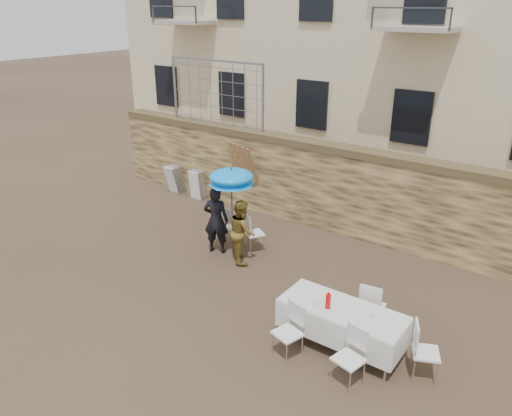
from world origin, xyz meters
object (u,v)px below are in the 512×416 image
Objects in this scene: couple_chair_right at (254,232)px; chair_stack_right at (200,183)px; banquet_table at (342,310)px; chair_stack_left at (178,178)px; man_suit at (216,220)px; table_chair_back at (372,305)px; soda_bottle at (328,301)px; woman_dress at (242,231)px; table_chair_front_right at (349,358)px; couple_chair_left at (231,225)px; umbrella at (231,180)px; table_chair_side at (426,351)px; table_chair_front_left at (288,332)px.

couple_chair_right is 3.84m from chair_stack_right.
chair_stack_left reaches higher than banquet_table.
table_chair_back is at bearing 148.57° from man_suit.
couple_chair_right is 3.69× the size of soda_bottle.
soda_bottle is at bearing -28.70° from chair_stack_left.
woman_dress is 1.59× the size of chair_stack_right.
woman_dress is at bearing -18.18° from table_chair_back.
couple_chair_left is at bearing 160.96° from table_chair_front_right.
couple_chair_left is 0.70m from couple_chair_right.
banquet_table is (3.24, -1.48, -0.00)m from woman_dress.
man_suit is 4.13m from soda_bottle.
couple_chair_right is at bearing 144.80° from soda_bottle.
couple_chair_right reaches higher than chair_stack_right.
umbrella reaches higher than woman_dress.
table_chair_front_right is 1.58m from table_chair_back.
couple_chair_right and table_chair_side have the same top height.
woman_dress is 0.70× the size of banquet_table.
soda_bottle is 7.63m from chair_stack_right.
couple_chair_left and couple_chair_right have the same top height.
banquet_table is 7.71m from chair_stack_right.
soda_bottle is at bearing 74.57° from table_chair_side.
chair_stack_right is (-3.37, 1.85, -0.02)m from couple_chair_right.
woman_dress is at bearing -35.05° from chair_stack_right.
umbrella reaches higher than soda_bottle.
soda_bottle is 1.11m from table_chair_back.
couple_chair_left is at bearing 153.03° from banquet_table.
chair_stack_right is at bearing 158.83° from table_chair_front_left.
woman_dress is 1.52× the size of couple_chair_right.
man_suit reaches higher than chair_stack_left.
banquet_table is 0.86m from table_chair_back.
man_suit is at bearing 166.31° from table_chair_front_right.
umbrella reaches higher than man_suit.
couple_chair_right is at bearing -28.75° from chair_stack_right.
chair_stack_right is (-2.67, 1.85, -0.02)m from couple_chair_left.
umbrella is 7.57× the size of soda_bottle.
table_chair_side is at bearing 8.88° from soda_bottle.
umbrella is 4.11m from table_chair_back.
couple_chair_right and table_chair_front_right have the same top height.
chair_stack_right is (-6.66, 3.88, -0.27)m from banquet_table.
soda_bottle is 0.28× the size of chair_stack_left.
couple_chair_left is 4.40m from soda_bottle.
banquet_table is at bearing -27.16° from chair_stack_left.
couple_chair_left is at bearing -23.35° from table_chair_back.
man_suit reaches higher than table_chair_front_right.
woman_dress reaches higher than table_chair_front_left.
umbrella is 1.50m from couple_chair_left.
table_chair_side is at bearing 142.76° from table_chair_back.
table_chair_front_right is (4.49, -2.23, -0.33)m from man_suit.
umbrella is 2.05× the size of table_chair_side.
table_chair_back is at bearing 113.68° from table_chair_front_right.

